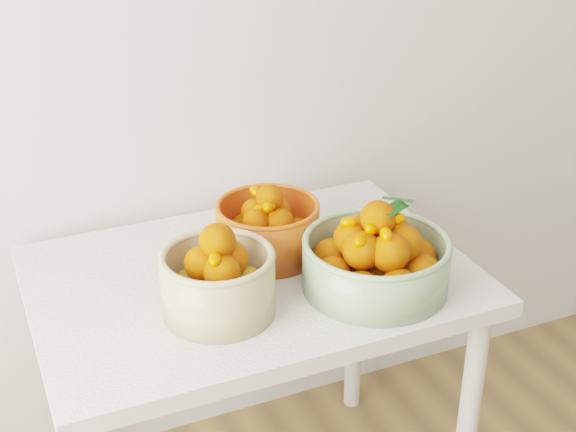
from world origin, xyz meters
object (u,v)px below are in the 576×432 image
bowl_cream (218,280)px  bowl_green (376,259)px  bowl_orange (268,228)px  table (253,307)px

bowl_cream → bowl_green: bowl_green is taller
bowl_green → bowl_orange: bearing=124.6°
table → bowl_orange: 0.19m
bowl_orange → table: bearing=-135.2°
bowl_cream → bowl_green: bearing=-7.2°
table → bowl_cream: 0.25m
bowl_cream → bowl_orange: (0.19, 0.19, -0.01)m
table → bowl_green: (0.23, -0.17, 0.17)m
bowl_green → bowl_orange: (-0.16, 0.24, -0.00)m
table → bowl_cream: bowl_cream is taller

